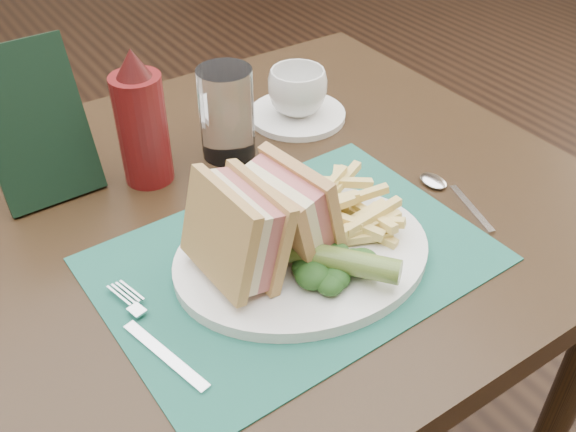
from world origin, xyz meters
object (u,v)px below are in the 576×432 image
object	(u,v)px
sandwich_half_a	(219,238)
sandwich_half_b	(274,216)
saucer	(297,115)
check_presenter	(35,125)
drinking_glass	(227,113)
ketchup_bottle	(141,117)
placemat	(294,259)
plate	(303,255)
coffee_cup	(297,91)
table_main	(252,383)

from	to	relation	value
sandwich_half_a	sandwich_half_b	world-z (taller)	sandwich_half_a
saucer	check_presenter	bearing A→B (deg)	176.75
check_presenter	drinking_glass	bearing A→B (deg)	-13.50
saucer	drinking_glass	size ratio (longest dim) A/B	1.15
ketchup_bottle	sandwich_half_a	bearing A→B (deg)	-95.41
placemat	check_presenter	distance (m)	0.36
ketchup_bottle	check_presenter	distance (m)	0.13
sandwich_half_a	check_presenter	world-z (taller)	check_presenter
plate	coffee_cup	distance (m)	0.34
coffee_cup	ketchup_bottle	distance (m)	0.26
sandwich_half_a	sandwich_half_b	size ratio (longest dim) A/B	1.05
placemat	plate	xyz separation A→B (m)	(0.01, -0.01, 0.01)
ketchup_bottle	plate	bearing A→B (deg)	-73.51
placemat	sandwich_half_b	xyz separation A→B (m)	(-0.02, 0.00, 0.07)
placemat	sandwich_half_a	bearing A→B (deg)	178.40
coffee_cup	ketchup_bottle	bearing A→B (deg)	-174.84
placemat	ketchup_bottle	xyz separation A→B (m)	(-0.07, 0.25, 0.09)
saucer	drinking_glass	xyz separation A→B (m)	(-0.14, -0.03, 0.06)
sandwich_half_a	ketchup_bottle	distance (m)	0.25
plate	saucer	size ratio (longest dim) A/B	2.00
coffee_cup	check_presenter	distance (m)	0.38
drinking_glass	coffee_cup	bearing A→B (deg)	12.20
placemat	coffee_cup	bearing A→B (deg)	54.80
ketchup_bottle	placemat	bearing A→B (deg)	-74.54
placemat	sandwich_half_b	bearing A→B (deg)	170.09
plate	placemat	bearing A→B (deg)	142.69
sandwich_half_a	saucer	bearing A→B (deg)	40.87
sandwich_half_a	coffee_cup	world-z (taller)	sandwich_half_a
sandwich_half_a	placemat	bearing A→B (deg)	-4.23
drinking_glass	check_presenter	world-z (taller)	check_presenter
plate	check_presenter	xyz separation A→B (m)	(-0.20, 0.30, 0.09)
plate	sandwich_half_b	world-z (taller)	sandwich_half_b
sandwich_half_a	drinking_glass	world-z (taller)	sandwich_half_a
plate	sandwich_half_a	world-z (taller)	sandwich_half_a
sandwich_half_b	drinking_glass	distance (m)	0.25
table_main	ketchup_bottle	xyz separation A→B (m)	(-0.07, 0.12, 0.47)
table_main	coffee_cup	xyz separation A→B (m)	(0.18, 0.14, 0.42)
coffee_cup	ketchup_bottle	world-z (taller)	ketchup_bottle
saucer	check_presenter	xyz separation A→B (m)	(-0.38, 0.02, 0.09)
check_presenter	ketchup_bottle	bearing A→B (deg)	-21.87
placemat	saucer	world-z (taller)	saucer
plate	saucer	world-z (taller)	plate
placemat	saucer	distance (m)	0.33
drinking_glass	ketchup_bottle	xyz separation A→B (m)	(-0.12, 0.01, 0.03)
saucer	ketchup_bottle	xyz separation A→B (m)	(-0.26, -0.02, 0.09)
drinking_glass	check_presenter	size ratio (longest dim) A/B	0.64
drinking_glass	check_presenter	xyz separation A→B (m)	(-0.24, 0.05, 0.03)
plate	check_presenter	bearing A→B (deg)	133.10
table_main	drinking_glass	bearing A→B (deg)	68.04
table_main	plate	bearing A→B (deg)	-89.66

